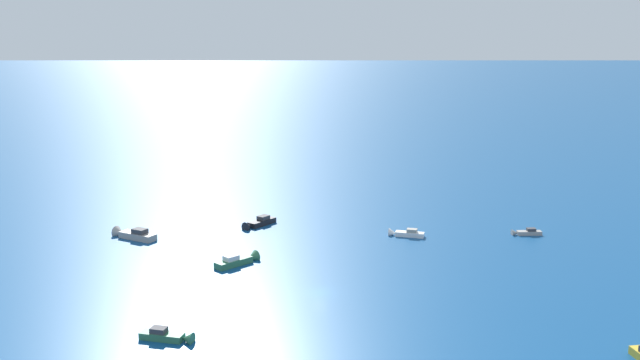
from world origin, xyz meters
name	(u,v)px	position (x,y,z in m)	size (l,w,h in m)	color
ground_plane	(320,293)	(0.00, 0.00, 0.00)	(2000.00, 2000.00, 0.00)	navy
motorboat_near_centre	(169,336)	(-23.35, 16.33, 0.61)	(2.11, 7.88, 2.28)	#33704C
motorboat_far_port	(239,260)	(11.07, 18.39, 0.72)	(9.11, 6.84, 2.68)	#33704C
motorboat_far_stbd	(258,223)	(37.18, 23.37, 0.71)	(9.25, 5.77, 2.63)	black
motorboat_inshore	(405,233)	(37.05, -9.57, 0.59)	(2.22, 7.60, 2.19)	white
motorboat_offshore	(133,234)	(21.88, 46.08, 0.81)	(5.43, 10.75, 3.02)	#9E9993
motorboat_outer_ring_a	(525,232)	(44.21, -34.53, 0.50)	(3.34, 6.60, 1.86)	#9E9993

